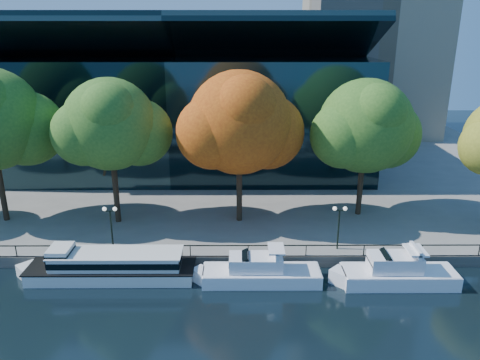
{
  "coord_description": "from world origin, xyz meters",
  "views": [
    {
      "loc": [
        4.13,
        -33.02,
        20.06
      ],
      "look_at": [
        4.31,
        8.0,
        6.3
      ],
      "focal_mm": 35.0,
      "sensor_mm": 36.0,
      "label": 1
    }
  ],
  "objects_px": {
    "cruiser_far": "(394,272)",
    "tree_3": "(241,125)",
    "tree_4": "(367,128)",
    "lamp_2": "(339,218)",
    "tour_boat": "(107,265)",
    "tree_2": "(112,126)",
    "cruiser_near": "(256,271)",
    "lamp_1": "(111,218)"
  },
  "relations": [
    {
      "from": "lamp_2",
      "to": "lamp_1",
      "type": "bearing_deg",
      "value": 180.0
    },
    {
      "from": "cruiser_far",
      "to": "cruiser_near",
      "type": "bearing_deg",
      "value": 178.15
    },
    {
      "from": "lamp_1",
      "to": "lamp_2",
      "type": "relative_size",
      "value": 1.0
    },
    {
      "from": "lamp_1",
      "to": "lamp_2",
      "type": "distance_m",
      "value": 19.94
    },
    {
      "from": "tree_3",
      "to": "cruiser_far",
      "type": "bearing_deg",
      "value": -41.2
    },
    {
      "from": "tree_2",
      "to": "lamp_2",
      "type": "bearing_deg",
      "value": -16.47
    },
    {
      "from": "cruiser_near",
      "to": "lamp_1",
      "type": "height_order",
      "value": "lamp_1"
    },
    {
      "from": "tour_boat",
      "to": "cruiser_far",
      "type": "xyz_separation_m",
      "value": [
        23.34,
        -1.05,
        -0.15
      ]
    },
    {
      "from": "cruiser_near",
      "to": "cruiser_far",
      "type": "distance_m",
      "value": 11.07
    },
    {
      "from": "tour_boat",
      "to": "tree_2",
      "type": "xyz_separation_m",
      "value": [
        -1.17,
        9.4,
        9.59
      ]
    },
    {
      "from": "tree_4",
      "to": "lamp_2",
      "type": "height_order",
      "value": "tree_4"
    },
    {
      "from": "tree_2",
      "to": "lamp_2",
      "type": "distance_m",
      "value": 22.74
    },
    {
      "from": "tree_3",
      "to": "lamp_2",
      "type": "height_order",
      "value": "tree_3"
    },
    {
      "from": "cruiser_far",
      "to": "tree_4",
      "type": "bearing_deg",
      "value": 88.54
    },
    {
      "from": "cruiser_near",
      "to": "tree_3",
      "type": "xyz_separation_m",
      "value": [
        -1.15,
        10.34,
        9.92
      ]
    },
    {
      "from": "cruiser_far",
      "to": "tree_2",
      "type": "xyz_separation_m",
      "value": [
        -24.52,
        10.45,
        9.74
      ]
    },
    {
      "from": "lamp_2",
      "to": "tour_boat",
      "type": "bearing_deg",
      "value": -170.61
    },
    {
      "from": "lamp_2",
      "to": "tree_3",
      "type": "bearing_deg",
      "value": 143.05
    },
    {
      "from": "tree_2",
      "to": "tree_3",
      "type": "xyz_separation_m",
      "value": [
        12.3,
        0.24,
        0.07
      ]
    },
    {
      "from": "lamp_2",
      "to": "cruiser_near",
      "type": "bearing_deg",
      "value": -151.81
    },
    {
      "from": "tour_boat",
      "to": "tree_3",
      "type": "distance_m",
      "value": 17.61
    },
    {
      "from": "cruiser_near",
      "to": "lamp_2",
      "type": "bearing_deg",
      "value": 28.19
    },
    {
      "from": "cruiser_far",
      "to": "tree_4",
      "type": "height_order",
      "value": "tree_4"
    },
    {
      "from": "cruiser_far",
      "to": "tree_2",
      "type": "distance_m",
      "value": 28.38
    },
    {
      "from": "tree_4",
      "to": "lamp_1",
      "type": "height_order",
      "value": "tree_4"
    },
    {
      "from": "lamp_2",
      "to": "tree_4",
      "type": "bearing_deg",
      "value": 63.33
    },
    {
      "from": "tour_boat",
      "to": "cruiser_far",
      "type": "relative_size",
      "value": 1.47
    },
    {
      "from": "tour_boat",
      "to": "cruiser_near",
      "type": "xyz_separation_m",
      "value": [
        12.28,
        -0.7,
        -0.25
      ]
    },
    {
      "from": "tour_boat",
      "to": "lamp_2",
      "type": "relative_size",
      "value": 3.7
    },
    {
      "from": "cruiser_near",
      "to": "tree_4",
      "type": "bearing_deg",
      "value": 46.42
    },
    {
      "from": "lamp_1",
      "to": "lamp_2",
      "type": "height_order",
      "value": "same"
    },
    {
      "from": "cruiser_near",
      "to": "lamp_1",
      "type": "bearing_deg",
      "value": 162.61
    },
    {
      "from": "tree_2",
      "to": "tour_boat",
      "type": "bearing_deg",
      "value": -82.88
    },
    {
      "from": "tour_boat",
      "to": "tree_2",
      "type": "bearing_deg",
      "value": 97.12
    },
    {
      "from": "tree_4",
      "to": "lamp_1",
      "type": "xyz_separation_m",
      "value": [
        -23.97,
        -8.02,
        -6.22
      ]
    },
    {
      "from": "cruiser_near",
      "to": "tree_2",
      "type": "height_order",
      "value": "tree_2"
    },
    {
      "from": "lamp_2",
      "to": "tree_2",
      "type": "bearing_deg",
      "value": 163.53
    },
    {
      "from": "tour_boat",
      "to": "lamp_1",
      "type": "relative_size",
      "value": 3.7
    },
    {
      "from": "cruiser_near",
      "to": "tree_2",
      "type": "distance_m",
      "value": 19.49
    },
    {
      "from": "cruiser_far",
      "to": "tree_3",
      "type": "xyz_separation_m",
      "value": [
        -12.22,
        10.69,
        9.81
      ]
    },
    {
      "from": "tour_boat",
      "to": "lamp_2",
      "type": "height_order",
      "value": "lamp_2"
    },
    {
      "from": "cruiser_far",
      "to": "tree_3",
      "type": "bearing_deg",
      "value": 138.8
    }
  ]
}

